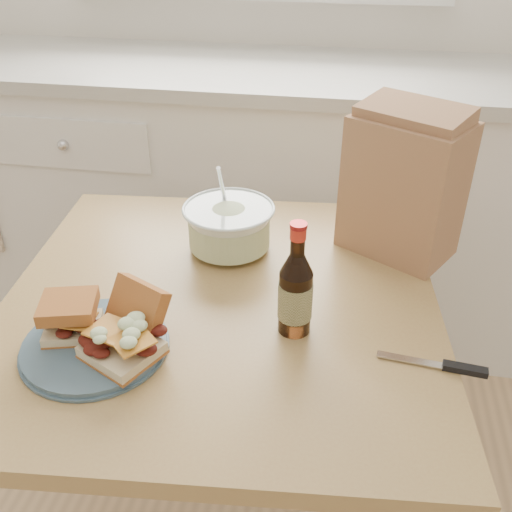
% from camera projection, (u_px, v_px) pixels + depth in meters
% --- Properties ---
extents(cabinet_run, '(2.50, 0.64, 0.94)m').
position_uv_depth(cabinet_run, '(242.00, 194.00, 2.10)').
color(cabinet_run, white).
rests_on(cabinet_run, ground).
extents(dining_table, '(0.94, 0.94, 0.72)m').
position_uv_depth(dining_table, '(222.00, 337.00, 1.20)').
color(dining_table, '#A8894F').
rests_on(dining_table, ground).
extents(plate, '(0.25, 0.25, 0.02)m').
position_uv_depth(plate, '(95.00, 345.00, 1.01)').
color(plate, '#445C6E').
rests_on(plate, dining_table).
extents(sandwich_left, '(0.12, 0.11, 0.07)m').
position_uv_depth(sandwich_left, '(71.00, 316.00, 1.01)').
color(sandwich_left, beige).
rests_on(sandwich_left, plate).
extents(sandwich_right, '(0.15, 0.20, 0.10)m').
position_uv_depth(sandwich_right, '(126.00, 331.00, 0.98)').
color(sandwich_right, beige).
rests_on(sandwich_right, plate).
extents(coleslaw_bowl, '(0.21, 0.21, 0.20)m').
position_uv_depth(coleslaw_bowl, '(229.00, 229.00, 1.27)').
color(coleslaw_bowl, white).
rests_on(coleslaw_bowl, dining_table).
extents(beer_bottle, '(0.06, 0.06, 0.23)m').
position_uv_depth(beer_bottle, '(295.00, 292.00, 1.02)').
color(beer_bottle, black).
rests_on(beer_bottle, dining_table).
extents(knife, '(0.18, 0.04, 0.01)m').
position_uv_depth(knife, '(451.00, 367.00, 0.97)').
color(knife, silver).
rests_on(knife, dining_table).
extents(paper_bag, '(0.28, 0.25, 0.30)m').
position_uv_depth(paper_bag, '(403.00, 188.00, 1.22)').
color(paper_bag, '#A2734E').
rests_on(paper_bag, dining_table).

